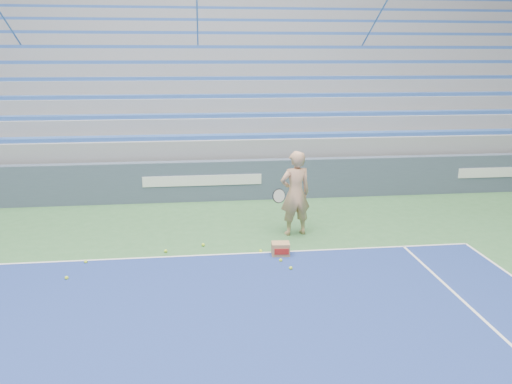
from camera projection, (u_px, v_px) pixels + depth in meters
sponsor_barrier at (203, 181)px, 13.63m from camera, size 30.00×0.32×1.10m
bleachers at (199, 97)px, 18.63m from camera, size 31.00×9.15×7.30m
tennis_player at (295, 193)px, 10.91m from camera, size 0.99×0.90×1.89m
ball_box at (281, 249)px, 9.93m from camera, size 0.37×0.30×0.27m
tennis_ball_0 at (291, 268)px, 9.28m from camera, size 0.07×0.07×0.07m
tennis_ball_1 at (203, 245)px, 10.43m from camera, size 0.07×0.07×0.07m
tennis_ball_2 at (67, 278)px, 8.87m from camera, size 0.07×0.07×0.07m
tennis_ball_3 at (86, 262)px, 9.57m from camera, size 0.07×0.07×0.07m
tennis_ball_4 at (261, 251)px, 10.10m from camera, size 0.07×0.07×0.07m
tennis_ball_5 at (166, 251)px, 10.09m from camera, size 0.07×0.07×0.07m
tennis_ball_6 at (281, 260)px, 9.64m from camera, size 0.07×0.07×0.07m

